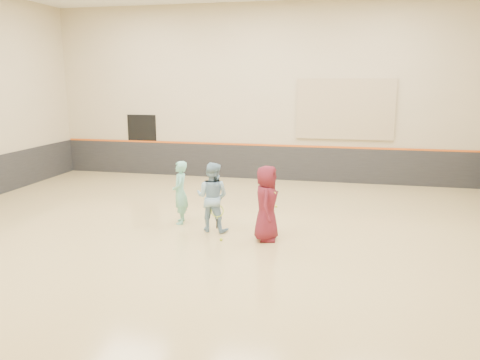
% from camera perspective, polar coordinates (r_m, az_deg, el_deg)
% --- Properties ---
extents(room, '(15.04, 12.04, 6.22)m').
position_cam_1_polar(room, '(10.79, -2.79, -2.08)').
color(room, tan).
rests_on(room, ground).
extents(wainscot_back, '(14.90, 0.04, 1.20)m').
position_cam_1_polar(wainscot_back, '(16.54, 2.65, 2.17)').
color(wainscot_back, '#232326').
rests_on(wainscot_back, floor).
extents(accent_stripe, '(14.90, 0.03, 0.06)m').
position_cam_1_polar(accent_stripe, '(16.43, 2.67, 4.29)').
color(accent_stripe, '#D85914').
rests_on(accent_stripe, wall_back).
extents(acoustic_panel, '(3.20, 0.08, 2.00)m').
position_cam_1_polar(acoustic_panel, '(16.06, 12.70, 8.42)').
color(acoustic_panel, tan).
rests_on(acoustic_panel, wall_back).
extents(doorway, '(1.10, 0.05, 2.20)m').
position_cam_1_polar(doorway, '(17.79, -11.80, 4.26)').
color(doorway, black).
rests_on(doorway, floor).
extents(girl, '(0.51, 0.64, 1.54)m').
position_cam_1_polar(girl, '(11.47, -7.30, -1.52)').
color(girl, '#75CCB6').
rests_on(girl, floor).
extents(instructor, '(0.86, 0.71, 1.62)m').
position_cam_1_polar(instructor, '(10.81, -3.40, -2.07)').
color(instructor, '#83AECB').
rests_on(instructor, floor).
extents(young_man, '(0.59, 0.85, 1.66)m').
position_cam_1_polar(young_man, '(10.17, 3.25, -2.84)').
color(young_man, maroon).
rests_on(young_man, floor).
extents(held_racket, '(0.33, 0.33, 0.61)m').
position_cam_1_polar(held_racket, '(10.69, -2.80, -3.79)').
color(held_racket, '#9FC02A').
rests_on(held_racket, instructor).
extents(spare_racket, '(0.73, 0.73, 0.12)m').
position_cam_1_polar(spare_racket, '(14.77, 3.35, -1.18)').
color(spare_racket, '#C8D12E').
rests_on(spare_racket, floor).
extents(ball_under_racket, '(0.07, 0.07, 0.07)m').
position_cam_1_polar(ball_under_racket, '(10.33, -2.31, -7.24)').
color(ball_under_racket, '#C4E535').
rests_on(ball_under_racket, floor).
extents(ball_in_hand, '(0.07, 0.07, 0.07)m').
position_cam_1_polar(ball_in_hand, '(9.98, 4.21, -1.64)').
color(ball_in_hand, gold).
rests_on(ball_in_hand, young_man).
extents(ball_beside_spare, '(0.07, 0.07, 0.07)m').
position_cam_1_polar(ball_beside_spare, '(12.97, 4.43, -3.21)').
color(ball_beside_spare, '#D7E435').
rests_on(ball_beside_spare, floor).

